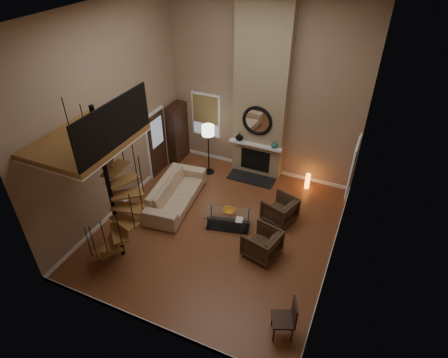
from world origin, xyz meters
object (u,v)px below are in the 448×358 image
at_px(sofa, 176,192).
at_px(accent_lamp, 307,181).
at_px(armchair_far, 264,245).
at_px(hutch, 176,133).
at_px(armchair_near, 282,211).
at_px(coffee_table, 228,218).
at_px(side_chair, 288,317).
at_px(floor_lamp, 208,134).

xyz_separation_m(sofa, accent_lamp, (3.34, 2.31, -0.15)).
xyz_separation_m(sofa, armchair_far, (3.04, -0.94, -0.04)).
bearing_deg(armchair_far, hutch, -113.38).
height_order(hutch, armchair_far, hutch).
bearing_deg(hutch, armchair_near, -22.51).
relative_size(hutch, sofa, 0.80).
bearing_deg(hutch, coffee_table, -40.24).
bearing_deg(accent_lamp, armchair_near, -98.77).
distance_m(armchair_near, side_chair, 3.46).
relative_size(armchair_near, side_chair, 0.84).
distance_m(armchair_near, armchair_far, 1.42).
xyz_separation_m(hutch, accent_lamp, (4.56, 0.05, -0.70)).
bearing_deg(armchair_near, floor_lamp, -96.55).
relative_size(floor_lamp, accent_lamp, 3.36).
relative_size(armchair_far, floor_lamp, 0.48).
bearing_deg(accent_lamp, armchair_far, -95.27).
bearing_deg(side_chair, sofa, 146.00).
distance_m(accent_lamp, side_chair, 5.18).
height_order(armchair_near, coffee_table, armchair_near).
xyz_separation_m(sofa, side_chair, (4.15, -2.80, 0.13)).
distance_m(sofa, accent_lamp, 4.06).
bearing_deg(armchair_far, accent_lamp, -171.82).
relative_size(floor_lamp, side_chair, 1.78).
bearing_deg(accent_lamp, coffee_table, -120.48).
relative_size(sofa, armchair_far, 3.10).
height_order(coffee_table, floor_lamp, floor_lamp).
bearing_deg(side_chair, armchair_near, 108.41).
height_order(armchair_far, floor_lamp, floor_lamp).
xyz_separation_m(armchair_far, accent_lamp, (0.30, 3.24, -0.10)).
xyz_separation_m(armchair_far, coffee_table, (-1.24, 0.63, -0.07)).
height_order(hutch, side_chair, hutch).
bearing_deg(armchair_near, accent_lamp, -169.83).
relative_size(coffee_table, floor_lamp, 0.81).
xyz_separation_m(sofa, floor_lamp, (0.17, 1.86, 1.02)).
height_order(armchair_far, accent_lamp, armchair_far).
distance_m(armchair_near, coffee_table, 1.48).
xyz_separation_m(armchair_near, floor_lamp, (-2.88, 1.38, 1.06)).
bearing_deg(floor_lamp, sofa, -95.27).
bearing_deg(side_chair, armchair_far, 120.78).
xyz_separation_m(coffee_table, accent_lamp, (1.54, 2.61, -0.03)).
height_order(hutch, coffee_table, hutch).
relative_size(accent_lamp, side_chair, 0.53).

